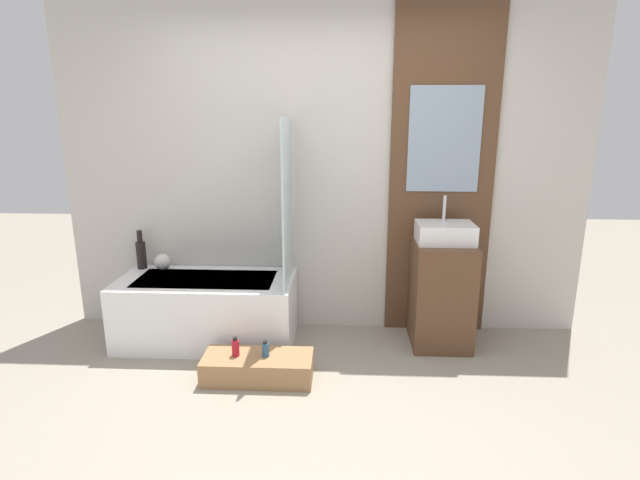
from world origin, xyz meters
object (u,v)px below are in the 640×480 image
at_px(vase_tall_dark, 141,253).
at_px(bottle_soap_primary, 236,347).
at_px(bathtub, 207,310).
at_px(bottle_soap_secondary, 266,349).
at_px(sink, 445,233).
at_px(vase_round_light, 163,262).
at_px(wooden_step_bench, 258,367).

bearing_deg(vase_tall_dark, bottle_soap_primary, -40.58).
xyz_separation_m(bathtub, bottle_soap_secondary, (0.55, -0.57, -0.04)).
bearing_deg(bottle_soap_secondary, sink, 25.97).
bearing_deg(bathtub, sink, 1.80).
xyz_separation_m(bathtub, vase_round_light, (-0.41, 0.21, 0.32)).
relative_size(wooden_step_bench, vase_round_light, 5.59).
distance_m(sink, vase_tall_dark, 2.44).
height_order(bathtub, sink, sink).
bearing_deg(bathtub, vase_tall_dark, 158.19).
bearing_deg(bottle_soap_primary, wooden_step_bench, 0.00).
height_order(sink, bottle_soap_primary, sink).
relative_size(sink, vase_round_light, 3.16).
relative_size(sink, bottle_soap_secondary, 3.72).
height_order(bottle_soap_primary, bottle_soap_secondary, bottle_soap_primary).
bearing_deg(sink, vase_tall_dark, 175.75).
xyz_separation_m(bathtub, sink, (1.83, 0.06, 0.63)).
xyz_separation_m(vase_tall_dark, bottle_soap_primary, (0.94, -0.80, -0.42)).
distance_m(vase_round_light, bottle_soap_primary, 1.14).
height_order(vase_round_light, bottle_soap_primary, vase_round_light).
height_order(bathtub, vase_round_light, vase_round_light).
xyz_separation_m(sink, vase_round_light, (-2.24, 0.15, -0.31)).
xyz_separation_m(wooden_step_bench, sink, (1.34, 0.62, 0.81)).
bearing_deg(bathtub, wooden_step_bench, -48.88).
xyz_separation_m(vase_round_light, bottle_soap_secondary, (0.96, -0.78, -0.37)).
height_order(vase_tall_dark, vase_round_light, vase_tall_dark).
xyz_separation_m(sink, bottle_soap_secondary, (-1.28, -0.62, -0.68)).
bearing_deg(bathtub, bottle_soap_primary, -58.66).
relative_size(wooden_step_bench, vase_tall_dark, 2.33).
distance_m(wooden_step_bench, vase_tall_dark, 1.47).
relative_size(vase_tall_dark, bottle_soap_secondary, 2.82).
xyz_separation_m(vase_round_light, bottle_soap_primary, (0.75, -0.78, -0.36)).
distance_m(wooden_step_bench, bottle_soap_secondary, 0.15).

